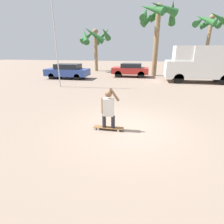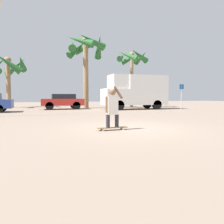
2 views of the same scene
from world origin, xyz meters
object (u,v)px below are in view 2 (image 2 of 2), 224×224
at_px(skateboard, 112,128).
at_px(palm_tree_far_left, 8,66).
at_px(palm_tree_center_background, 85,50).
at_px(palm_tree_near_van, 132,60).
at_px(street_sign, 181,93).
at_px(camper_van, 136,91).
at_px(person_skateboarder, 112,106).
at_px(parked_car_red, 63,101).

relative_size(skateboard, palm_tree_far_left, 0.20).
xyz_separation_m(skateboard, palm_tree_center_background, (2.00, 14.92, 5.87)).
height_order(palm_tree_near_van, palm_tree_center_background, palm_tree_center_background).
relative_size(palm_tree_far_left, street_sign, 2.46).
xyz_separation_m(camper_van, palm_tree_near_van, (1.29, 3.89, 3.55)).
xyz_separation_m(palm_tree_near_van, palm_tree_far_left, (-12.92, 3.00, -0.89)).
relative_size(camper_van, palm_tree_near_van, 0.94).
height_order(person_skateboarder, palm_tree_near_van, palm_tree_near_van).
bearing_deg(palm_tree_far_left, person_skateboarder, -72.85).
bearing_deg(street_sign, parked_car_red, 158.69).
bearing_deg(palm_tree_center_background, skateboard, -97.65).
bearing_deg(skateboard, person_skateboarder, 180.00).
xyz_separation_m(person_skateboarder, camper_van, (6.03, 11.25, 0.82)).
bearing_deg(palm_tree_near_van, palm_tree_far_left, 166.94).
bearing_deg(skateboard, palm_tree_far_left, 107.15).
xyz_separation_m(skateboard, parked_car_red, (-0.44, 13.49, 0.69)).
height_order(camper_van, parked_car_red, camper_van).
bearing_deg(palm_tree_near_van, person_skateboarder, -115.79).
relative_size(camper_van, parked_car_red, 1.54).
distance_m(palm_tree_near_van, palm_tree_center_background, 5.36).
height_order(parked_car_red, palm_tree_center_background, palm_tree_center_background).
bearing_deg(palm_tree_near_van, parked_car_red, -167.98).
height_order(palm_tree_near_van, street_sign, palm_tree_near_van).
bearing_deg(camper_van, parked_car_red, 160.88).
height_order(camper_van, palm_tree_center_background, palm_tree_center_background).
xyz_separation_m(person_skateboarder, street_sign, (9.77, 9.52, 0.61)).
relative_size(skateboard, person_skateboarder, 0.75).
relative_size(person_skateboarder, palm_tree_center_background, 0.20).
distance_m(parked_car_red, palm_tree_far_left, 7.82).
height_order(camper_van, street_sign, camper_van).
bearing_deg(skateboard, palm_tree_center_background, 82.35).
xyz_separation_m(skateboard, street_sign, (9.76, 9.52, 1.40)).
bearing_deg(palm_tree_far_left, skateboard, -72.85).
relative_size(palm_tree_near_van, street_sign, 2.75).
relative_size(camper_van, street_sign, 2.58).
relative_size(skateboard, palm_tree_center_background, 0.15).
distance_m(person_skateboarder, street_sign, 13.65).
distance_m(parked_car_red, street_sign, 10.97).
height_order(skateboard, street_sign, street_sign).
xyz_separation_m(parked_car_red, palm_tree_near_van, (7.75, 1.65, 4.48)).
relative_size(skateboard, parked_car_red, 0.29).
distance_m(person_skateboarder, palm_tree_far_left, 19.30).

